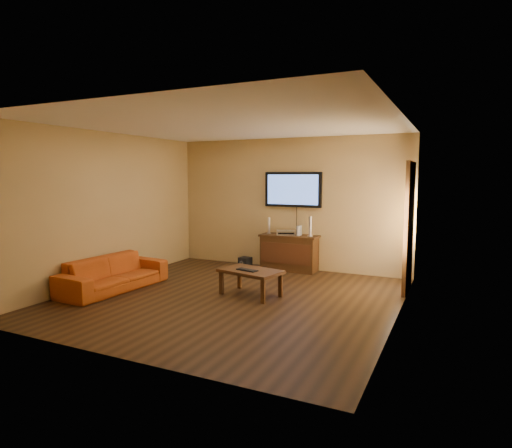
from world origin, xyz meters
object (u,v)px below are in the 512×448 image
Objects in this scene: television at (293,190)px; bottle at (241,266)px; sofa at (114,268)px; game_console at (299,231)px; speaker_right at (310,227)px; subwoofer at (245,262)px; coffee_table at (251,273)px; keyboard at (247,270)px; speaker_left at (269,226)px; av_receiver at (286,233)px; media_console at (289,253)px.

television is 5.82× the size of bottle.
sofa is (-2.15, -2.87, -1.27)m from television.
television is at bearing 143.88° from game_console.
speaker_right is 1.59m from subwoofer.
keyboard is at bearing -109.72° from coffee_table.
game_console is at bearing 86.81° from coffee_table.
speaker_left is (-0.46, -0.17, -0.76)m from television.
speaker_left is 1.01m from bottle.
coffee_table is at bearing -70.19° from sofa.
av_receiver is (-0.19, 2.02, 0.41)m from coffee_table.
media_console is 0.41m from av_receiver.
coffee_table is 2.17m from speaker_left.
subwoofer is 0.59× the size of keyboard.
sofa is at bearing -120.13° from bottle.
television reaches higher than speaker_right.
television is 0.87m from game_console.
game_console is 0.91× the size of subwoofer.
keyboard is at bearing -87.97° from television.
sofa is at bearing -128.79° from media_console.
subwoofer is at bearing -166.01° from game_console.
av_receiver is at bearing -178.54° from game_console.
speaker_right is at bearing -26.71° from av_receiver.
game_console is at bearing -42.37° from television.
speaker_right is at bearing -24.53° from television.
av_receiver is (-0.53, 0.03, -0.14)m from speaker_right.
television reaches higher than keyboard.
bottle is (-0.78, -0.47, -0.68)m from av_receiver.
bottle is at bearing -26.90° from sofa.
speaker_right is 1.05× the size of av_receiver.
speaker_left is at bearing -160.31° from television.
av_receiver reaches higher than subwoofer.
media_console is 2.08m from keyboard.
game_console reaches higher than media_console.
speaker_right is 2.15m from keyboard.
keyboard reaches higher than coffee_table.
television is 3.06× the size of speaker_right.
av_receiver is at bearing -1.26° from speaker_left.
bottle is 1.90m from keyboard.
av_receiver reaches higher than coffee_table.
bottle is at bearing 122.06° from coffee_table.
television reaches higher than game_console.
game_console is at bearing -2.81° from speaker_left.
speaker_left is at bearing -176.56° from game_console.
television is 0.89m from av_receiver.
speaker_right is at bearing 80.31° from coffee_table.
media_console is at bearing -176.20° from game_console.
subwoofer is at bearing -22.80° from sofa.
av_receiver is at bearing -34.33° from sofa.
av_receiver is at bearing 95.30° from coffee_table.
media_console is 1.01m from bottle.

